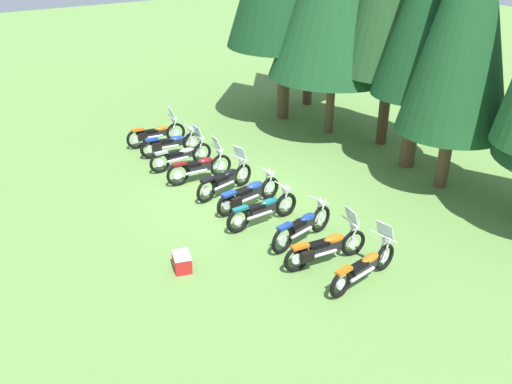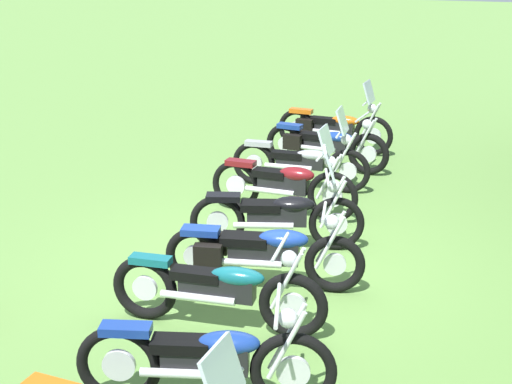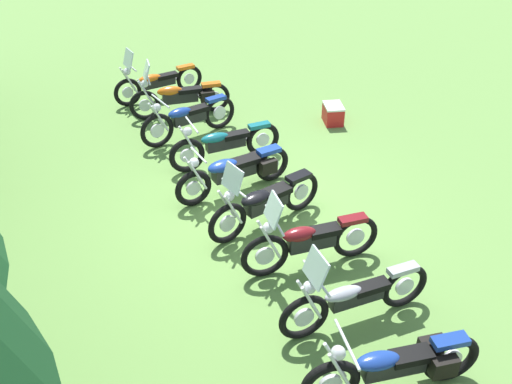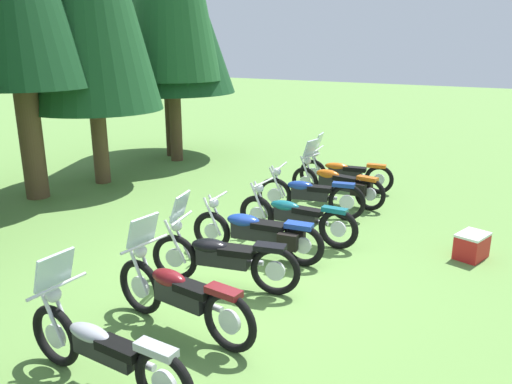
{
  "view_description": "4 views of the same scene",
  "coord_description": "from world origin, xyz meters",
  "views": [
    {
      "loc": [
        13.12,
        -7.48,
        7.85
      ],
      "look_at": [
        1.49,
        -0.14,
        0.93
      ],
      "focal_mm": 39.59,
      "sensor_mm": 36.0,
      "label": 1
    },
    {
      "loc": [
        8.28,
        2.35,
        3.94
      ],
      "look_at": [
        -0.98,
        -0.44,
        0.58
      ],
      "focal_mm": 52.65,
      "sensor_mm": 36.0,
      "label": 2
    },
    {
      "loc": [
        -7.57,
        2.98,
        5.8
      ],
      "look_at": [
        -0.34,
        0.11,
        0.6
      ],
      "focal_mm": 39.39,
      "sensor_mm": 36.0,
      "label": 3
    },
    {
      "loc": [
        -5.94,
        -3.91,
        3.41
      ],
      "look_at": [
        1.53,
        0.69,
        0.84
      ],
      "focal_mm": 35.28,
      "sensor_mm": 36.0,
      "label": 4
    }
  ],
  "objects": [
    {
      "name": "ground_plane",
      "position": [
        0.0,
        0.0,
        0.0
      ],
      "size": [
        80.0,
        80.0,
        0.0
      ],
      "primitive_type": "plane",
      "color": "#608C42"
    },
    {
      "name": "picnic_cooler",
      "position": [
        2.52,
        -2.9,
        0.22
      ],
      "size": [
        0.64,
        0.53,
        0.43
      ],
      "color": "red",
      "rests_on": "ground_plane"
    },
    {
      "name": "motorcycle_9",
      "position": [
        5.25,
        0.47,
        0.45
      ],
      "size": [
        0.75,
        2.29,
        1.35
      ],
      "rotation": [
        0.0,
        0.0,
        1.74
      ],
      "color": "black",
      "rests_on": "ground_plane"
    },
    {
      "name": "motorcycle_4",
      "position": [
        -0.5,
        0.02,
        0.48
      ],
      "size": [
        0.82,
        2.23,
        1.37
      ],
      "rotation": [
        0.0,
        0.0,
        1.82
      ],
      "color": "black",
      "rests_on": "ground_plane"
    },
    {
      "name": "motorcycle_7",
      "position": [
        3.03,
        0.33,
        0.47
      ],
      "size": [
        0.82,
        2.24,
        1.03
      ],
      "rotation": [
        0.0,
        0.0,
        1.79
      ],
      "color": "black",
      "rests_on": "ground_plane"
    },
    {
      "name": "motorcycle_1",
      "position": [
        -4.14,
        -0.15,
        0.45
      ],
      "size": [
        0.78,
        2.26,
        1.02
      ],
      "rotation": [
        0.0,
        0.0,
        1.43
      ],
      "color": "black",
      "rests_on": "ground_plane"
    },
    {
      "name": "motorcycle_2",
      "position": [
        -2.98,
        -0.26,
        0.46
      ],
      "size": [
        0.73,
        2.28,
        1.37
      ],
      "rotation": [
        0.0,
        0.0,
        1.58
      ],
      "color": "black",
      "rests_on": "ground_plane"
    },
    {
      "name": "motorcycle_5",
      "position": [
        0.66,
        0.11,
        0.46
      ],
      "size": [
        0.78,
        2.33,
        1.0
      ],
      "rotation": [
        0.0,
        0.0,
        1.72
      ],
      "color": "black",
      "rests_on": "ground_plane"
    },
    {
      "name": "motorcycle_3",
      "position": [
        -1.71,
        -0.21,
        0.49
      ],
      "size": [
        0.77,
        2.24,
        1.38
      ],
      "rotation": [
        0.0,
        0.0,
        1.5
      ],
      "color": "black",
      "rests_on": "ground_plane"
    },
    {
      "name": "motorcycle_8",
      "position": [
        4.15,
        0.18,
        0.47
      ],
      "size": [
        0.73,
        2.33,
        1.36
      ],
      "rotation": [
        0.0,
        0.0,
        1.47
      ],
      "color": "black",
      "rests_on": "ground_plane"
    },
    {
      "name": "motorcycle_6",
      "position": [
        1.7,
        -0.03,
        0.45
      ],
      "size": [
        0.71,
        2.34,
        1.01
      ],
      "rotation": [
        0.0,
        0.0,
        1.61
      ],
      "color": "black",
      "rests_on": "ground_plane"
    }
  ]
}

